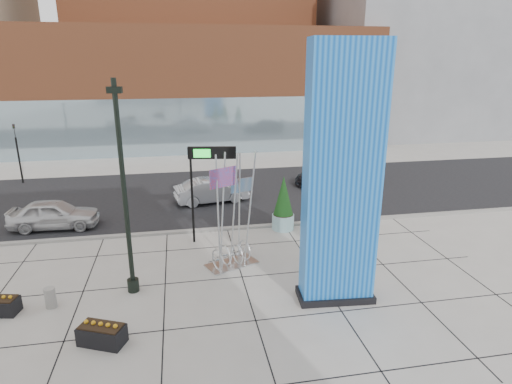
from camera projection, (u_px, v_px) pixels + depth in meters
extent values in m
plane|color=#9E9991|center=(215.00, 268.00, 17.74)|extent=(160.00, 160.00, 0.00)
cube|color=black|center=(201.00, 195.00, 27.12)|extent=(80.00, 12.00, 0.02)
cube|color=gray|center=(208.00, 230.00, 21.48)|extent=(80.00, 0.30, 0.12)
cube|color=#9C502D|center=(198.00, 88.00, 41.60)|extent=(34.00, 10.00, 11.00)
cube|color=#8CA5B2|center=(203.00, 126.00, 37.99)|extent=(34.00, 0.60, 5.00)
cube|color=slate|center=(412.00, 52.00, 49.55)|extent=(20.00, 18.00, 18.00)
cube|color=#0C50BA|center=(342.00, 179.00, 14.17)|extent=(2.55, 1.18, 8.94)
cube|color=black|center=(335.00, 295.00, 15.48)|extent=(2.77, 1.40, 0.25)
cylinder|color=black|center=(124.00, 192.00, 14.82)|extent=(0.17, 0.17, 7.72)
cylinder|color=black|center=(133.00, 285.00, 15.90)|extent=(0.42, 0.42, 0.48)
cube|color=black|center=(114.00, 90.00, 13.77)|extent=(0.50, 0.27, 0.21)
cube|color=silver|center=(232.00, 264.00, 18.00)|extent=(2.37, 1.80, 0.06)
cylinder|color=silver|center=(214.00, 213.00, 16.98)|extent=(0.09, 0.09, 4.82)
cylinder|color=silver|center=(223.00, 210.00, 17.37)|extent=(0.09, 0.09, 4.82)
cylinder|color=silver|center=(233.00, 211.00, 17.21)|extent=(0.09, 0.09, 4.82)
cylinder|color=silver|center=(243.00, 208.00, 17.55)|extent=(0.09, 0.09, 4.82)
cylinder|color=silver|center=(250.00, 212.00, 17.19)|extent=(0.09, 0.09, 4.82)
torus|color=silver|center=(214.00, 257.00, 17.65)|extent=(0.40, 0.83, 0.88)
torus|color=silver|center=(225.00, 254.00, 17.91)|extent=(0.40, 0.83, 0.88)
torus|color=silver|center=(237.00, 255.00, 17.82)|extent=(0.40, 0.83, 0.88)
torus|color=silver|center=(248.00, 252.00, 18.08)|extent=(0.40, 0.83, 0.88)
cube|color=red|center=(223.00, 177.00, 16.80)|extent=(1.14, 0.63, 0.77)
cube|color=silver|center=(244.00, 187.00, 17.18)|extent=(0.93, 0.33, 0.58)
cylinder|color=gray|center=(50.00, 298.00, 14.83)|extent=(0.38, 0.38, 0.73)
cylinder|color=black|center=(192.00, 196.00, 19.57)|extent=(0.11, 0.11, 4.51)
cube|color=black|center=(212.00, 152.00, 19.13)|extent=(2.15, 0.52, 0.54)
cube|color=#19D833|center=(202.00, 153.00, 18.94)|extent=(0.75, 0.14, 0.38)
cylinder|color=#8EB9BF|center=(353.00, 229.00, 20.90)|extent=(0.96, 0.96, 0.67)
cylinder|color=black|center=(354.00, 222.00, 20.80)|extent=(0.88, 0.88, 0.06)
cone|color=black|center=(355.00, 206.00, 20.54)|extent=(0.86, 0.86, 1.73)
cylinder|color=#8EB9BF|center=(320.00, 234.00, 20.20)|extent=(1.08, 1.08, 0.76)
cylinder|color=black|center=(320.00, 226.00, 20.09)|extent=(1.00, 1.00, 0.07)
cone|color=black|center=(321.00, 207.00, 19.80)|extent=(0.98, 0.98, 1.95)
cylinder|color=#8EB9BF|center=(283.00, 222.00, 21.66)|extent=(1.11, 1.11, 0.78)
cylinder|color=black|center=(283.00, 214.00, 21.54)|extent=(1.02, 1.02, 0.07)
cone|color=black|center=(284.00, 196.00, 21.24)|extent=(1.00, 1.00, 2.00)
cube|color=black|center=(102.00, 335.00, 12.95)|extent=(1.53, 1.18, 0.59)
cube|color=black|center=(101.00, 326.00, 12.85)|extent=(1.40, 1.05, 0.06)
imported|color=silver|center=(54.00, 214.00, 21.65)|extent=(4.40, 1.92, 1.48)
imported|color=#A5A7AD|center=(212.00, 191.00, 25.56)|extent=(4.58, 2.30, 1.44)
imported|color=black|center=(330.00, 175.00, 29.02)|extent=(4.81, 2.08, 1.38)
cylinder|color=black|center=(19.00, 161.00, 29.27)|extent=(0.12, 0.12, 3.20)
imported|color=black|center=(14.00, 131.00, 28.65)|extent=(0.15, 0.18, 0.90)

